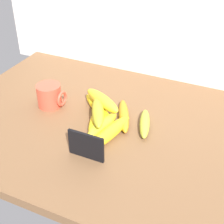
{
  "coord_description": "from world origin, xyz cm",
  "views": [
    {
      "loc": [
        38.53,
        -80.12,
        68.06
      ],
      "look_at": [
        1.45,
        0.25,
        8.0
      ],
      "focal_mm": 53.88,
      "sensor_mm": 36.0,
      "label": 1
    }
  ],
  "objects_px": {
    "coffee_mug": "(50,96)",
    "banana_7": "(98,112)",
    "banana_5": "(124,115)",
    "banana_4": "(145,123)",
    "banana_6": "(102,100)",
    "banana_3": "(99,109)",
    "banana_1": "(109,133)",
    "banana_2": "(104,126)",
    "chalkboard_sign": "(86,147)",
    "banana_0": "(96,119)"
  },
  "relations": [
    {
      "from": "banana_3",
      "to": "banana_7",
      "type": "distance_m",
      "value": 0.08
    },
    {
      "from": "chalkboard_sign",
      "to": "banana_5",
      "type": "xyz_separation_m",
      "value": [
        0.02,
        0.22,
        -0.02
      ]
    },
    {
      "from": "banana_1",
      "to": "chalkboard_sign",
      "type": "bearing_deg",
      "value": -101.9
    },
    {
      "from": "banana_2",
      "to": "banana_5",
      "type": "bearing_deg",
      "value": 68.14
    },
    {
      "from": "banana_7",
      "to": "banana_2",
      "type": "bearing_deg",
      "value": -33.4
    },
    {
      "from": "banana_0",
      "to": "banana_6",
      "type": "xyz_separation_m",
      "value": [
        -0.0,
        0.05,
        0.04
      ]
    },
    {
      "from": "banana_4",
      "to": "banana_7",
      "type": "bearing_deg",
      "value": -158.98
    },
    {
      "from": "banana_2",
      "to": "banana_6",
      "type": "relative_size",
      "value": 0.93
    },
    {
      "from": "coffee_mug",
      "to": "banana_3",
      "type": "xyz_separation_m",
      "value": [
        0.18,
        0.02,
        -0.02
      ]
    },
    {
      "from": "banana_6",
      "to": "coffee_mug",
      "type": "bearing_deg",
      "value": -172.61
    },
    {
      "from": "coffee_mug",
      "to": "banana_5",
      "type": "height_order",
      "value": "coffee_mug"
    },
    {
      "from": "banana_3",
      "to": "banana_4",
      "type": "bearing_deg",
      "value": -3.55
    },
    {
      "from": "banana_1",
      "to": "banana_5",
      "type": "relative_size",
      "value": 1.12
    },
    {
      "from": "banana_7",
      "to": "banana_1",
      "type": "bearing_deg",
      "value": -36.52
    },
    {
      "from": "banana_3",
      "to": "banana_5",
      "type": "distance_m",
      "value": 0.09
    },
    {
      "from": "banana_3",
      "to": "banana_4",
      "type": "height_order",
      "value": "banana_3"
    },
    {
      "from": "banana_0",
      "to": "banana_6",
      "type": "distance_m",
      "value": 0.07
    },
    {
      "from": "banana_2",
      "to": "banana_4",
      "type": "relative_size",
      "value": 1.03
    },
    {
      "from": "coffee_mug",
      "to": "banana_4",
      "type": "distance_m",
      "value": 0.35
    },
    {
      "from": "banana_5",
      "to": "banana_6",
      "type": "bearing_deg",
      "value": -178.91
    },
    {
      "from": "coffee_mug",
      "to": "banana_4",
      "type": "height_order",
      "value": "coffee_mug"
    },
    {
      "from": "chalkboard_sign",
      "to": "coffee_mug",
      "type": "xyz_separation_m",
      "value": [
        -0.25,
        0.19,
        0.0
      ]
    },
    {
      "from": "banana_0",
      "to": "banana_5",
      "type": "bearing_deg",
      "value": 36.55
    },
    {
      "from": "banana_4",
      "to": "banana_6",
      "type": "distance_m",
      "value": 0.16
    },
    {
      "from": "coffee_mug",
      "to": "banana_0",
      "type": "xyz_separation_m",
      "value": [
        0.2,
        -0.03,
        -0.02
      ]
    },
    {
      "from": "banana_4",
      "to": "banana_6",
      "type": "relative_size",
      "value": 0.9
    },
    {
      "from": "chalkboard_sign",
      "to": "coffee_mug",
      "type": "relative_size",
      "value": 1.1
    },
    {
      "from": "banana_2",
      "to": "banana_3",
      "type": "xyz_separation_m",
      "value": [
        -0.06,
        0.08,
        -0.0
      ]
    },
    {
      "from": "chalkboard_sign",
      "to": "coffee_mug",
      "type": "distance_m",
      "value": 0.31
    },
    {
      "from": "banana_2",
      "to": "banana_7",
      "type": "bearing_deg",
      "value": 146.6
    },
    {
      "from": "banana_5",
      "to": "banana_7",
      "type": "bearing_deg",
      "value": -133.38
    },
    {
      "from": "banana_0",
      "to": "banana_4",
      "type": "xyz_separation_m",
      "value": [
        0.15,
        0.04,
        -0.0
      ]
    },
    {
      "from": "banana_7",
      "to": "banana_6",
      "type": "bearing_deg",
      "value": 104.2
    },
    {
      "from": "banana_1",
      "to": "banana_2",
      "type": "relative_size",
      "value": 1.34
    },
    {
      "from": "banana_3",
      "to": "banana_6",
      "type": "relative_size",
      "value": 1.24
    },
    {
      "from": "chalkboard_sign",
      "to": "banana_0",
      "type": "height_order",
      "value": "chalkboard_sign"
    },
    {
      "from": "chalkboard_sign",
      "to": "banana_5",
      "type": "relative_size",
      "value": 0.59
    },
    {
      "from": "coffee_mug",
      "to": "banana_7",
      "type": "height_order",
      "value": "coffee_mug"
    },
    {
      "from": "banana_2",
      "to": "banana_6",
      "type": "bearing_deg",
      "value": 118.24
    },
    {
      "from": "banana_5",
      "to": "banana_4",
      "type": "bearing_deg",
      "value": -8.86
    },
    {
      "from": "banana_6",
      "to": "banana_7",
      "type": "relative_size",
      "value": 1.02
    },
    {
      "from": "coffee_mug",
      "to": "banana_5",
      "type": "xyz_separation_m",
      "value": [
        0.27,
        0.03,
        -0.02
      ]
    },
    {
      "from": "banana_5",
      "to": "banana_7",
      "type": "relative_size",
      "value": 1.13
    },
    {
      "from": "coffee_mug",
      "to": "banana_7",
      "type": "distance_m",
      "value": 0.21
    },
    {
      "from": "banana_3",
      "to": "banana_6",
      "type": "height_order",
      "value": "banana_6"
    },
    {
      "from": "banana_4",
      "to": "banana_6",
      "type": "bearing_deg",
      "value": 176.11
    },
    {
      "from": "banana_1",
      "to": "banana_2",
      "type": "distance_m",
      "value": 0.04
    },
    {
      "from": "banana_2",
      "to": "chalkboard_sign",
      "type": "bearing_deg",
      "value": -85.68
    },
    {
      "from": "banana_5",
      "to": "banana_6",
      "type": "distance_m",
      "value": 0.09
    },
    {
      "from": "chalkboard_sign",
      "to": "banana_3",
      "type": "bearing_deg",
      "value": 107.37
    }
  ]
}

